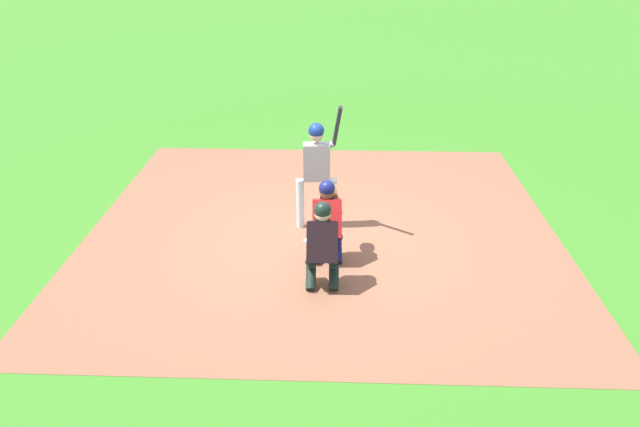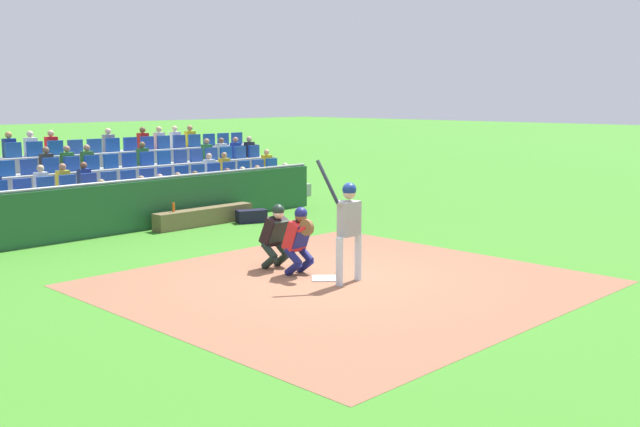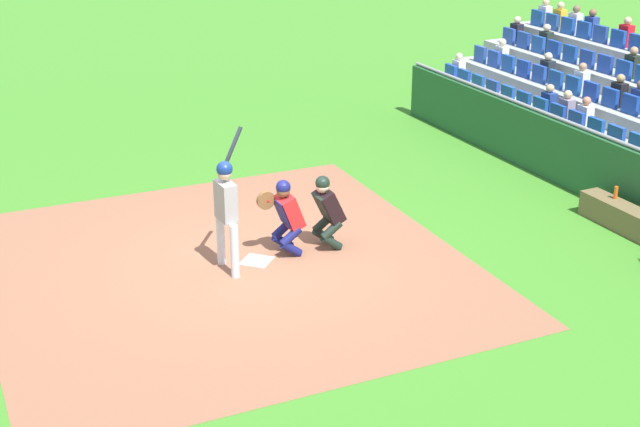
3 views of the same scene
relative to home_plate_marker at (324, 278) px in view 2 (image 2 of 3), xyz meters
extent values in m
plane|color=#3B8025|center=(0.00, 0.00, -0.02)|extent=(160.00, 160.00, 0.00)
cube|color=#8C5A41|center=(0.00, 0.50, -0.01)|extent=(7.82, 7.47, 0.01)
cube|color=white|center=(0.00, 0.00, 0.00)|extent=(0.62, 0.62, 0.02)
cylinder|color=silver|center=(-0.37, 0.50, 0.41)|extent=(0.14, 0.14, 0.86)
cylinder|color=silver|center=(0.17, 0.53, 0.41)|extent=(0.14, 0.14, 0.86)
cube|color=#99959C|center=(-0.10, 0.51, 1.15)|extent=(0.44, 0.24, 0.61)
sphere|color=tan|center=(-0.10, 0.51, 1.60)|extent=(0.22, 0.22, 0.22)
sphere|color=navy|center=(-0.10, 0.51, 1.66)|extent=(0.25, 0.25, 0.25)
cylinder|color=#99959C|center=(-0.05, 0.49, 1.44)|extent=(0.46, 0.11, 0.14)
cylinder|color=#99959C|center=(0.12, 0.50, 1.44)|extent=(0.17, 0.14, 0.13)
cylinder|color=#1E222C|center=(0.22, 0.29, 1.81)|extent=(0.16, 0.46, 0.74)
sphere|color=black|center=(0.18, 0.48, 1.46)|extent=(0.06, 0.06, 0.06)
cylinder|color=navy|center=(-0.08, -0.57, 0.14)|extent=(0.15, 0.39, 0.34)
cylinder|color=navy|center=(-0.08, -0.57, 0.36)|extent=(0.15, 0.39, 0.33)
cylinder|color=navy|center=(0.24, -0.56, 0.14)|extent=(0.15, 0.39, 0.34)
cylinder|color=navy|center=(0.24, -0.56, 0.36)|extent=(0.15, 0.39, 0.33)
cube|color=red|center=(0.08, -0.61, 0.72)|extent=(0.43, 0.43, 0.60)
cube|color=navy|center=(0.07, -0.49, 0.72)|extent=(0.39, 0.22, 0.45)
sphere|color=brown|center=(0.07, -0.51, 1.09)|extent=(0.22, 0.22, 0.22)
cube|color=black|center=(0.07, -0.51, 1.09)|extent=(0.20, 0.11, 0.20)
sphere|color=navy|center=(0.07, -0.51, 1.15)|extent=(0.24, 0.24, 0.24)
cylinder|color=brown|center=(0.19, -0.26, 0.93)|extent=(0.08, 0.30, 0.30)
cylinder|color=red|center=(0.22, -0.43, 0.86)|extent=(0.17, 0.40, 0.22)
cylinder|color=black|center=(-0.14, -1.26, 0.14)|extent=(0.14, 0.38, 0.34)
cylinder|color=black|center=(-0.14, -1.26, 0.36)|extent=(0.14, 0.38, 0.33)
cylinder|color=black|center=(0.18, -1.27, 0.14)|extent=(0.14, 0.38, 0.34)
cylinder|color=black|center=(0.18, -1.27, 0.36)|extent=(0.14, 0.38, 0.33)
cube|color=black|center=(0.02, -1.30, 0.71)|extent=(0.42, 0.46, 0.60)
cube|color=black|center=(0.02, -1.18, 0.71)|extent=(0.38, 0.25, 0.44)
sphere|color=beige|center=(0.02, -1.18, 1.07)|extent=(0.22, 0.22, 0.22)
cube|color=black|center=(0.02, -1.18, 1.07)|extent=(0.20, 0.12, 0.20)
sphere|color=black|center=(0.02, -1.18, 1.13)|extent=(0.24, 0.24, 0.24)
cube|color=#1F532B|center=(0.00, -6.75, 0.59)|extent=(12.58, 0.24, 1.22)
cylinder|color=gray|center=(0.00, -6.75, 1.25)|extent=(12.58, 0.07, 0.07)
cube|color=brown|center=(-2.07, -6.20, 0.20)|extent=(2.94, 0.40, 0.44)
cylinder|color=#D05616|center=(-1.18, -6.28, 0.54)|extent=(0.07, 0.07, 0.23)
cube|color=black|center=(-3.17, -5.61, 0.15)|extent=(0.86, 0.63, 0.34)
cube|color=#969D97|center=(0.00, -8.61, 0.19)|extent=(16.14, 0.89, 0.41)
cube|color=#184AA3|center=(-7.38, -8.48, 0.60)|extent=(0.44, 0.10, 0.42)
cube|color=red|center=(-7.38, -8.71, 0.65)|extent=(0.32, 0.22, 0.52)
sphere|color=beige|center=(-7.38, -8.71, 1.01)|extent=(0.19, 0.19, 0.19)
cube|color=#264D9D|center=(-6.77, -8.48, 0.60)|extent=(0.44, 0.10, 0.42)
cube|color=#1E41A0|center=(-6.15, -8.48, 0.60)|extent=(0.44, 0.10, 0.42)
cube|color=navy|center=(-6.15, -8.71, 0.65)|extent=(0.32, 0.22, 0.52)
sphere|color=#AE7D4E|center=(-6.15, -8.71, 1.01)|extent=(0.19, 0.19, 0.19)
cube|color=#1C44A9|center=(-5.54, -8.48, 0.60)|extent=(0.44, 0.10, 0.42)
cube|color=#2F2D26|center=(-5.54, -8.71, 0.65)|extent=(0.32, 0.22, 0.52)
sphere|color=beige|center=(-5.54, -8.71, 1.01)|extent=(0.19, 0.19, 0.19)
cube|color=#173EA8|center=(-4.92, -8.48, 0.60)|extent=(0.44, 0.10, 0.42)
cube|color=white|center=(-4.92, -8.71, 0.65)|extent=(0.32, 0.22, 0.52)
sphere|color=brown|center=(-4.92, -8.71, 1.01)|extent=(0.19, 0.19, 0.19)
cube|color=#2146A3|center=(-4.31, -8.48, 0.60)|extent=(0.44, 0.10, 0.42)
cube|color=#24459D|center=(-3.69, -8.48, 0.60)|extent=(0.44, 0.10, 0.42)
cube|color=#286840|center=(-3.69, -8.71, 0.65)|extent=(0.32, 0.22, 0.52)
sphere|color=brown|center=(-3.69, -8.71, 1.01)|extent=(0.19, 0.19, 0.19)
cube|color=#1A419C|center=(-3.08, -8.48, 0.60)|extent=(0.44, 0.10, 0.42)
cube|color=silver|center=(-3.08, -8.71, 0.65)|extent=(0.32, 0.22, 0.52)
sphere|color=tan|center=(-3.08, -8.71, 1.01)|extent=(0.19, 0.19, 0.19)
cube|color=#23449C|center=(-2.46, -8.48, 0.60)|extent=(0.44, 0.10, 0.42)
cube|color=navy|center=(-2.46, -8.71, 0.65)|extent=(0.32, 0.22, 0.52)
sphere|color=#D49F8E|center=(-2.46, -8.71, 1.01)|extent=(0.19, 0.19, 0.19)
cube|color=#1A4DA4|center=(-1.85, -8.48, 0.60)|extent=(0.44, 0.10, 0.42)
cube|color=white|center=(-1.85, -8.71, 0.65)|extent=(0.32, 0.22, 0.52)
sphere|color=tan|center=(-1.85, -8.71, 1.01)|extent=(0.19, 0.19, 0.19)
cube|color=#2041A2|center=(-1.23, -8.48, 0.60)|extent=(0.44, 0.10, 0.42)
cube|color=#2544A3|center=(-0.62, -8.48, 0.60)|extent=(0.44, 0.10, 0.42)
cube|color=red|center=(-0.62, -8.71, 0.65)|extent=(0.32, 0.22, 0.52)
sphere|color=#A08257|center=(-0.62, -8.71, 1.01)|extent=(0.19, 0.19, 0.19)
cube|color=#184DA9|center=(0.00, -8.48, 0.60)|extent=(0.44, 0.10, 0.42)
cube|color=#1D4DA9|center=(0.62, -8.48, 0.60)|extent=(0.44, 0.10, 0.42)
cube|color=#2048A8|center=(1.23, -8.48, 0.60)|extent=(0.44, 0.10, 0.42)
cube|color=#1948A2|center=(1.85, -8.48, 0.60)|extent=(0.44, 0.10, 0.42)
cube|color=#969D97|center=(0.00, -9.51, 0.39)|extent=(16.14, 0.89, 0.81)
cube|color=#174C9C|center=(-7.38, -9.37, 1.01)|extent=(0.44, 0.10, 0.42)
cube|color=gold|center=(-7.38, -9.61, 1.06)|extent=(0.32, 0.22, 0.52)
sphere|color=tan|center=(-7.38, -9.61, 1.42)|extent=(0.19, 0.19, 0.19)
cube|color=#2249A8|center=(-6.77, -9.37, 1.01)|extent=(0.44, 0.10, 0.42)
cube|color=#19459D|center=(-6.15, -9.37, 1.01)|extent=(0.44, 0.10, 0.42)
cube|color=#1D44A9|center=(-5.54, -9.37, 1.01)|extent=(0.44, 0.10, 0.42)
cube|color=gold|center=(-5.54, -9.61, 1.06)|extent=(0.32, 0.22, 0.52)
sphere|color=#A67F53|center=(-5.54, -9.61, 1.42)|extent=(0.19, 0.19, 0.19)
cube|color=#1B3EA5|center=(-4.92, -9.37, 1.01)|extent=(0.44, 0.10, 0.42)
cube|color=white|center=(-4.92, -9.61, 1.06)|extent=(0.32, 0.22, 0.52)
sphere|color=#D2A788|center=(-4.92, -9.61, 1.42)|extent=(0.19, 0.19, 0.19)
cube|color=#1E47A1|center=(-4.31, -9.37, 1.01)|extent=(0.44, 0.10, 0.42)
cube|color=#1840A2|center=(-3.69, -9.37, 1.01)|extent=(0.44, 0.10, 0.42)
cube|color=#2244A9|center=(-3.08, -9.37, 1.01)|extent=(0.44, 0.10, 0.42)
cube|color=#2244A6|center=(-2.46, -9.37, 1.01)|extent=(0.44, 0.10, 0.42)
cube|color=#1F48A8|center=(-1.85, -9.37, 1.01)|extent=(0.44, 0.10, 0.42)
cube|color=#254AA3|center=(-1.23, -9.37, 1.01)|extent=(0.44, 0.10, 0.42)
cube|color=#25409E|center=(-0.62, -9.37, 1.01)|extent=(0.44, 0.10, 0.42)
cube|color=navy|center=(-0.62, -9.61, 1.06)|extent=(0.32, 0.22, 0.52)
sphere|color=brown|center=(-0.62, -9.61, 1.42)|extent=(0.19, 0.19, 0.19)
cube|color=#2148A2|center=(0.00, -9.37, 1.01)|extent=(0.44, 0.10, 0.42)
cube|color=gold|center=(0.00, -9.61, 1.06)|extent=(0.32, 0.22, 0.52)
sphere|color=#A77156|center=(0.00, -9.61, 1.42)|extent=(0.19, 0.19, 0.19)
cube|color=#224A9E|center=(0.62, -9.37, 1.01)|extent=(0.44, 0.10, 0.42)
cube|color=white|center=(0.62, -9.61, 1.06)|extent=(0.32, 0.22, 0.52)
sphere|color=tan|center=(0.62, -9.61, 1.42)|extent=(0.19, 0.19, 0.19)
cube|color=#2442A4|center=(1.23, -9.37, 1.01)|extent=(0.44, 0.10, 0.42)
cube|color=#969D97|center=(0.00, -10.40, 0.59)|extent=(16.14, 0.89, 1.22)
cube|color=#1A409C|center=(-7.38, -10.27, 1.41)|extent=(0.44, 0.10, 0.42)
cube|color=#242430|center=(-7.38, -10.50, 1.46)|extent=(0.32, 0.22, 0.52)
sphere|color=tan|center=(-7.38, -10.50, 1.82)|extent=(0.19, 0.19, 0.19)
cube|color=#2048A0|center=(-6.77, -10.27, 1.41)|extent=(0.44, 0.10, 0.42)
cube|color=navy|center=(-6.77, -10.50, 1.46)|extent=(0.32, 0.22, 0.52)
sphere|color=#AB715D|center=(-6.77, -10.50, 1.82)|extent=(0.19, 0.19, 0.19)
cube|color=#174AA5|center=(-6.15, -10.27, 1.41)|extent=(0.44, 0.10, 0.42)
cube|color=white|center=(-6.15, -10.50, 1.46)|extent=(0.32, 0.22, 0.52)
sphere|color=brown|center=(-6.15, -10.50, 1.82)|extent=(0.19, 0.19, 0.19)
cube|color=#2449A8|center=(-5.54, -10.27, 1.41)|extent=(0.44, 0.10, 0.42)
cube|color=#2B7A3A|center=(-5.54, -10.50, 1.46)|extent=(0.32, 0.22, 0.52)
sphere|color=#A77859|center=(-5.54, -10.50, 1.82)|extent=(0.19, 0.19, 0.19)
cube|color=#2446A8|center=(-4.92, -10.27, 1.41)|extent=(0.44, 0.10, 0.42)
cube|color=#25459B|center=(-4.31, -10.27, 1.41)|extent=(0.44, 0.10, 0.42)
cube|color=#1A4CA8|center=(-3.69, -10.27, 1.41)|extent=(0.44, 0.10, 0.42)
cube|color=#1A45AA|center=(-3.08, -10.27, 1.41)|extent=(0.44, 0.10, 0.42)
cube|color=#2E6C34|center=(-3.08, -10.50, 1.46)|extent=(0.32, 0.22, 0.52)
sphere|color=brown|center=(-3.08, -10.50, 1.82)|extent=(0.19, 0.19, 0.19)
cube|color=#183FA2|center=(-2.46, -10.27, 1.41)|extent=(0.44, 0.10, 0.42)
cube|color=#1847A4|center=(-1.85, -10.27, 1.41)|extent=(0.44, 0.10, 0.42)
cube|color=#18449B|center=(-1.23, -10.27, 1.41)|extent=(0.44, 0.10, 0.42)
cube|color=#356C30|center=(-1.23, -10.50, 1.46)|extent=(0.32, 0.22, 0.52)
sphere|color=#A1745F|center=(-1.23, -10.50, 1.82)|extent=(0.19, 0.19, 0.19)
cube|color=#1D44A3|center=(-0.62, -10.27, 1.41)|extent=(0.44, 0.10, 0.42)
cube|color=#2F7932|center=(-0.62, -10.50, 1.46)|extent=(0.32, 0.22, 0.52)
sphere|color=#A1745A|center=(-0.62, -10.50, 1.82)|extent=(0.19, 0.19, 0.19)
cube|color=#1A44A2|center=(0.00, -10.27, 1.41)|extent=(0.44, 0.10, 0.42)
cube|color=#302F2D|center=(0.00, -10.50, 1.46)|extent=(0.32, 0.22, 0.52)
sphere|color=brown|center=(0.00, -10.50, 1.82)|extent=(0.19, 0.19, 0.19)
cube|color=#1F409D|center=(0.62, -10.27, 1.41)|extent=(0.44, 0.10, 0.42)
cube|color=#1849A2|center=(1.23, -10.27, 1.41)|extent=(0.44, 0.10, 0.42)
cube|color=#969D97|center=(0.00, -11.30, 0.80)|extent=(16.14, 0.89, 1.62)
cube|color=#1D409F|center=(-7.38, -11.16, 1.82)|extent=(0.44, 0.10, 0.42)
cube|color=#1D459C|center=(-6.77, -11.16, 1.82)|extent=(0.44, 0.10, 0.42)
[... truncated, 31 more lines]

